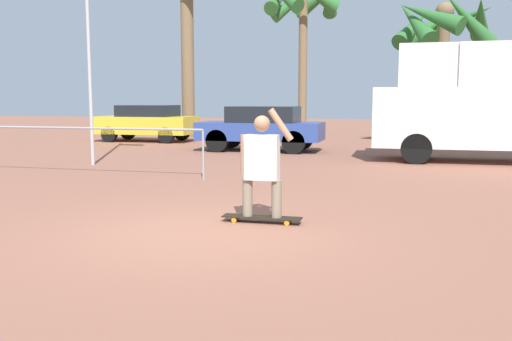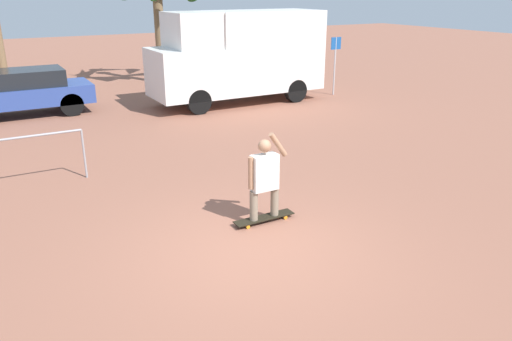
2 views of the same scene
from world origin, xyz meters
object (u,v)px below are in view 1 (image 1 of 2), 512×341
object	(u,v)px
parked_car_blue	(261,127)
palm_tree_near_van	(442,26)
person_skateboarder	(262,161)
skateboard	(262,218)
parked_car_yellow	(147,122)
palm_tree_far_left	(187,2)
camper_van	(496,99)
palm_tree_center_background	(303,6)

from	to	relation	value
parked_car_blue	palm_tree_near_van	world-z (taller)	palm_tree_near_van
person_skateboarder	skateboard	bearing A→B (deg)	0.00
person_skateboarder	parked_car_yellow	distance (m)	15.47
skateboard	parked_car_blue	bearing A→B (deg)	104.08
parked_car_yellow	palm_tree_far_left	world-z (taller)	palm_tree_far_left
camper_van	palm_tree_far_left	distance (m)	14.36
parked_car_yellow	palm_tree_center_background	bearing A→B (deg)	45.91
skateboard	palm_tree_near_van	size ratio (longest dim) A/B	0.21
parked_car_blue	palm_tree_center_background	size ratio (longest dim) A/B	0.56
skateboard	parked_car_blue	size ratio (longest dim) A/B	0.28
parked_car_yellow	camper_van	bearing A→B (deg)	-20.26
parked_car_blue	palm_tree_far_left	size ratio (longest dim) A/B	0.52
skateboard	palm_tree_near_van	world-z (taller)	palm_tree_near_van
person_skateboarder	palm_tree_far_left	bearing A→B (deg)	114.44
camper_van	palm_tree_near_van	world-z (taller)	palm_tree_near_van
palm_tree_near_van	parked_car_blue	bearing A→B (deg)	-148.11
skateboard	parked_car_yellow	xyz separation A→B (m)	(-8.00, 13.24, 0.68)
person_skateboarder	palm_tree_center_background	xyz separation A→B (m)	(-2.75, 18.66, 4.94)
skateboard	person_skateboarder	size ratio (longest dim) A/B	0.74
palm_tree_near_van	palm_tree_center_background	distance (m)	7.68
camper_van	person_skateboarder	bearing A→B (deg)	-115.54
camper_van	parked_car_yellow	bearing A→B (deg)	159.74
camper_van	palm_tree_center_background	distance (m)	12.78
camper_van	palm_tree_far_left	size ratio (longest dim) A/B	0.78
palm_tree_center_background	parked_car_yellow	bearing A→B (deg)	-134.09
camper_van	palm_tree_center_background	bearing A→B (deg)	124.95
palm_tree_near_van	parked_car_yellow	bearing A→B (deg)	-176.63
camper_van	parked_car_blue	world-z (taller)	camper_van
skateboard	person_skateboarder	world-z (taller)	person_skateboarder
camper_van	parked_car_blue	xyz separation A→B (m)	(-6.78, 1.63, -0.90)
skateboard	palm_tree_far_left	bearing A→B (deg)	114.44
palm_tree_center_background	person_skateboarder	bearing A→B (deg)	-81.62
skateboard	camper_van	xyz separation A→B (m)	(4.18, 8.74, 1.61)
parked_car_yellow	palm_tree_far_left	xyz separation A→B (m)	(0.63, 2.98, 5.04)
palm_tree_far_left	skateboard	bearing A→B (deg)	-65.56
camper_van	parked_car_yellow	distance (m)	13.01
palm_tree_center_background	parked_car_blue	bearing A→B (deg)	-88.96
palm_tree_near_van	skateboard	bearing A→B (deg)	-102.38
palm_tree_center_background	palm_tree_far_left	size ratio (longest dim) A/B	0.92
camper_van	palm_tree_near_van	xyz separation A→B (m)	(-1.13, 5.14, 2.52)
parked_car_yellow	palm_tree_near_van	xyz separation A→B (m)	(11.05, 0.65, 3.44)
person_skateboarder	parked_car_blue	distance (m)	10.70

